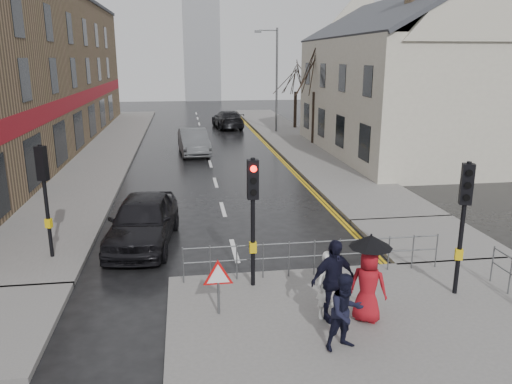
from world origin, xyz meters
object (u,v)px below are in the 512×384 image
object	(u,v)px
pedestrian_b	(346,312)
pedestrian_d	(333,280)
pedestrian_with_umbrella	(369,275)
car_parked	(143,220)
pedestrian_a	(328,285)
car_mid	(194,142)

from	to	relation	value
pedestrian_b	pedestrian_d	distance (m)	1.19
pedestrian_with_umbrella	car_parked	xyz separation A→B (m)	(-5.36, 5.96, -0.44)
pedestrian_a	pedestrian_with_umbrella	xyz separation A→B (m)	(0.84, -0.24, 0.32)
pedestrian_b	car_parked	distance (m)	8.32
pedestrian_a	pedestrian_with_umbrella	distance (m)	0.93
pedestrian_a	car_mid	distance (m)	21.47
pedestrian_d	car_parked	size ratio (longest dim) A/B	0.40
pedestrian_b	car_parked	bearing A→B (deg)	107.89
pedestrian_with_umbrella	car_parked	world-z (taller)	pedestrian_with_umbrella
pedestrian_a	car_parked	bearing A→B (deg)	122.84
pedestrian_a	pedestrian_d	xyz separation A→B (m)	(0.08, -0.09, 0.16)
car_mid	pedestrian_d	bearing A→B (deg)	-87.81
car_parked	car_mid	world-z (taller)	car_parked
car_parked	pedestrian_d	bearing A→B (deg)	-45.36
pedestrian_a	pedestrian_b	distance (m)	1.27
pedestrian_a	car_parked	xyz separation A→B (m)	(-4.52, 5.72, -0.12)
car_parked	pedestrian_b	bearing A→B (deg)	-50.87
pedestrian_b	pedestrian_with_umbrella	distance (m)	1.37
pedestrian_a	pedestrian_b	bearing A→B (deg)	-95.96
pedestrian_a	car_mid	bearing A→B (deg)	91.23
pedestrian_a	pedestrian_d	world-z (taller)	pedestrian_d
pedestrian_a	pedestrian_d	size ratio (longest dim) A/B	0.83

